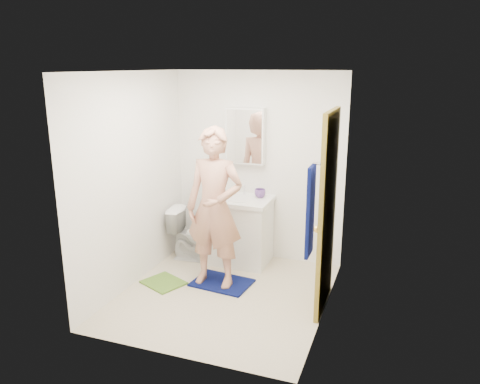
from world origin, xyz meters
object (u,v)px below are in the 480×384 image
Objects in this scene: towel at (310,211)px; toilet at (196,234)px; vanity_cabinet at (240,232)px; soap_dispenser at (219,190)px; toothbrush_cup at (260,193)px; man at (215,208)px; medicine_cabinet at (246,136)px.

towel reaches higher than toilet.
soap_dispenser is at bearing -173.48° from vanity_cabinet.
toothbrush_cup is (0.79, 0.23, 0.56)m from toilet.
towel reaches higher than vanity_cabinet.
toilet is 1.00m from toothbrush_cup.
toothbrush_cup reaches higher than vanity_cabinet.
man is (-1.22, 0.77, -0.32)m from towel.
vanity_cabinet is 0.57m from toothbrush_cup.
towel is 2.40m from toilet.
towel is 1.17× the size of toilet.
medicine_cabinet is 1.16m from man.
towel is at bearing -31.79° from man.
towel is (1.18, -1.48, 0.85)m from vanity_cabinet.
towel is 4.42× the size of soap_dispenser.
medicine_cabinet is 5.09× the size of toothbrush_cup.
man reaches higher than vanity_cabinet.
towel reaches higher than soap_dispenser.
medicine_cabinet is at bearing 124.61° from towel.
man is (0.53, -0.60, 0.58)m from toilet.
vanity_cabinet is 0.60m from soap_dispenser.
toothbrush_cup is (0.23, -0.11, -0.70)m from medicine_cabinet.
towel is at bearing -45.22° from soap_dispenser.
medicine_cabinet reaches higher than toilet.
towel is 5.82× the size of toothbrush_cup.
soap_dispenser is at bearing 108.82° from man.
vanity_cabinet is at bearing 128.47° from towel.
man is at bearing -144.63° from toilet.
medicine_cabinet is 2.11m from towel.
towel is at bearing -133.97° from toilet.
toilet is 3.78× the size of soap_dispenser.
soap_dispenser is at bearing -163.09° from toothbrush_cup.
man reaches higher than soap_dispenser.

